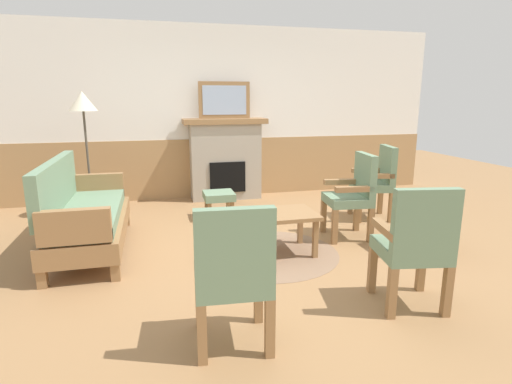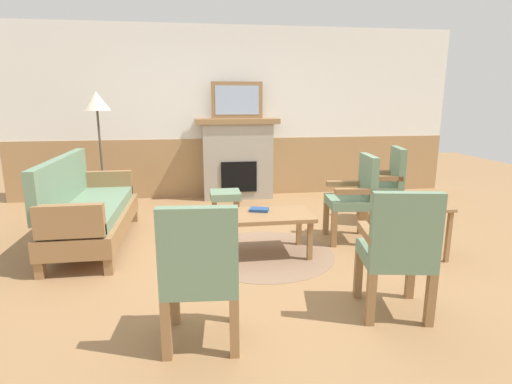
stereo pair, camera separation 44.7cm
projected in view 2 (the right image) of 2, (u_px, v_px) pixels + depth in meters
The scene contains 15 objects.
ground_plane at pixel (261, 248), 4.43m from camera, with size 14.00×14.00×0.00m, color #997047.
wall_back at pixel (236, 116), 6.64m from camera, with size 7.20×0.14×2.70m.
fireplace at pixel (238, 158), 6.54m from camera, with size 1.30×0.44×1.28m.
framed_picture at pixel (237, 100), 6.34m from camera, with size 0.80×0.04×0.56m.
couch at pixel (89, 210), 4.46m from camera, with size 0.70×1.80×0.98m.
coffee_table at pixel (265, 219), 4.19m from camera, with size 0.96×0.56×0.44m.
round_rug at pixel (265, 254), 4.28m from camera, with size 1.45×1.45×0.01m, color #896B51.
book_on_table at pixel (259, 210), 4.26m from camera, with size 0.19×0.13×0.03m, color navy.
footstool at pixel (225, 197), 5.54m from camera, with size 0.40×0.40×0.36m.
armchair_near_fireplace at pixel (386, 181), 5.28m from camera, with size 0.57×0.57×0.98m.
armchair_by_window_left at pixel (356, 194), 4.58m from camera, with size 0.53×0.53×0.98m.
armchair_front_left at pixel (398, 247), 2.96m from camera, with size 0.56×0.56×0.98m.
armchair_front_center at pixel (200, 269), 2.59m from camera, with size 0.52×0.52×0.98m.
side_table at pixel (423, 216), 4.12m from camera, with size 0.44×0.44×0.55m.
floor_lamp_by_couch at pixel (97, 109), 5.50m from camera, with size 0.36×0.36×1.68m.
Camera 2 is at (-0.67, -4.12, 1.60)m, focal length 28.63 mm.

